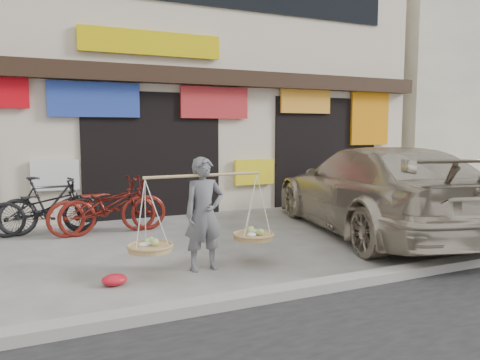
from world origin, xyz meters
name	(u,v)px	position (x,y,z in m)	size (l,w,h in m)	color
ground	(213,255)	(0.00, 0.00, 0.00)	(70.00, 70.00, 0.00)	gray
kerb	(277,293)	(0.00, -2.00, 0.06)	(70.00, 0.25, 0.12)	gray
shophouse_block	(125,72)	(0.00, 6.42, 3.45)	(14.00, 6.32, 7.00)	beige
neighbor_east	(463,97)	(13.50, 7.00, 3.20)	(12.00, 7.00, 6.40)	beige
street_vendor	(204,219)	(-0.36, -0.62, 0.70)	(2.06, 0.60, 1.53)	#5F5E63
bike_0	(44,208)	(-2.25, 2.57, 0.49)	(0.65, 1.88, 0.99)	black
bike_1	(50,205)	(-2.15, 2.66, 0.53)	(0.50, 1.77, 1.06)	black
bike_2	(113,205)	(-1.09, 2.20, 0.52)	(0.68, 1.96, 1.03)	maroon
bike_3	(103,206)	(-1.27, 2.20, 0.52)	(0.68, 1.96, 1.03)	maroon
suv	(374,190)	(3.28, 0.24, 0.80)	(3.35, 5.85, 1.60)	#B5A891
red_bag	(114,280)	(-1.59, -0.78, 0.07)	(0.31, 0.25, 0.14)	red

